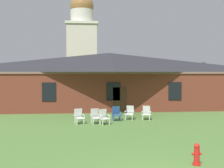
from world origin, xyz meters
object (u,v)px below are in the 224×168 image
at_px(lawn_chair_middle, 116,113).
at_px(lawn_chair_far_side, 146,113).
at_px(lawn_chair_near_door, 95,116).
at_px(lawn_chair_right_end, 130,112).
at_px(lawn_chair_by_porch, 79,116).
at_px(lawn_chair_left_end, 104,117).
at_px(fire_hydrant, 197,155).

height_order(lawn_chair_middle, lawn_chair_far_side, same).
relative_size(lawn_chair_near_door, lawn_chair_right_end, 1.00).
bearing_deg(lawn_chair_far_side, lawn_chair_by_porch, -167.08).
bearing_deg(lawn_chair_by_porch, lawn_chair_left_end, -11.47).
relative_size(lawn_chair_middle, fire_hydrant, 1.21).
relative_size(lawn_chair_left_end, lawn_chair_right_end, 1.00).
distance_m(lawn_chair_far_side, fire_hydrant, 9.04).
bearing_deg(lawn_chair_right_end, lawn_chair_near_door, -152.37).
bearing_deg(lawn_chair_left_end, lawn_chair_right_end, 39.21).
xyz_separation_m(lawn_chair_by_porch, fire_hydrant, (4.50, -7.97, -0.12)).
relative_size(lawn_chair_by_porch, lawn_chair_middle, 1.00).
xyz_separation_m(lawn_chair_left_end, fire_hydrant, (2.91, -7.64, -0.12)).
relative_size(lawn_chair_left_end, fire_hydrant, 1.21).
bearing_deg(lawn_chair_middle, lawn_chair_near_door, -146.71).
distance_m(lawn_chair_left_end, lawn_chair_far_side, 3.38).
height_order(lawn_chair_near_door, lawn_chair_left_end, same).
height_order(lawn_chair_by_porch, lawn_chair_far_side, same).
xyz_separation_m(lawn_chair_right_end, fire_hydrant, (0.98, -9.22, -0.12)).
bearing_deg(lawn_chair_far_side, lawn_chair_right_end, 170.92).
height_order(lawn_chair_by_porch, fire_hydrant, lawn_chair_by_porch).
bearing_deg(lawn_chair_left_end, fire_hydrant, -69.15).
xyz_separation_m(lawn_chair_middle, lawn_chair_right_end, (0.99, 0.32, 0.00)).
relative_size(lawn_chair_near_door, lawn_chair_middle, 1.00).
bearing_deg(fire_hydrant, lawn_chair_near_door, 113.49).
distance_m(lawn_chair_left_end, fire_hydrant, 8.18).
distance_m(lawn_chair_left_end, lawn_chair_right_end, 2.50).
bearing_deg(lawn_chair_middle, lawn_chair_left_end, -126.88).
xyz_separation_m(lawn_chair_near_door, lawn_chair_right_end, (2.47, 1.29, 0.00)).
bearing_deg(lawn_chair_right_end, lawn_chair_left_end, -140.79).
bearing_deg(lawn_chair_middle, lawn_chair_far_side, 3.72).
bearing_deg(lawn_chair_far_side, lawn_chair_middle, -176.28).
bearing_deg(fire_hydrant, lawn_chair_right_end, 96.04).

